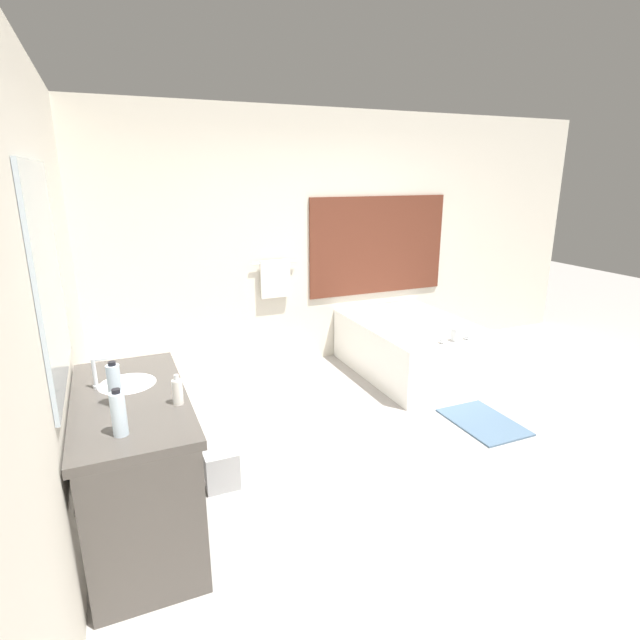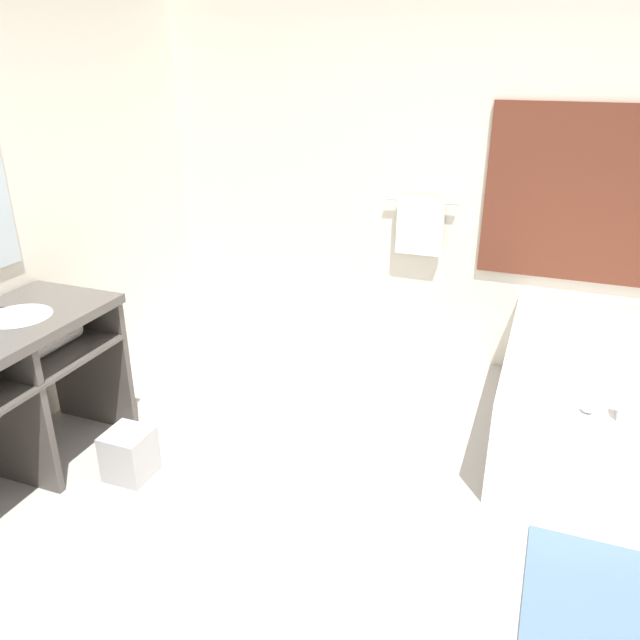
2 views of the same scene
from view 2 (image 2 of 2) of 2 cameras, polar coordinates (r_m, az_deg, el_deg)
ground_plane at (r=2.93m, az=4.24°, el=-21.89°), size 16.00×16.00×0.00m
wall_back_with_blinds at (r=4.32m, az=14.09°, el=12.88°), size 7.40×0.13×2.70m
vanity_counter at (r=3.45m, az=-27.17°, el=-4.45°), size 0.60×1.29×0.86m
bathtub at (r=3.86m, az=24.60°, el=-6.30°), size 1.10×1.56×0.68m
waste_bin at (r=3.50m, az=-17.02°, el=-11.63°), size 0.22×0.22×0.26m
bath_mat at (r=3.02m, az=23.07°, el=-22.17°), size 0.49×0.69×0.02m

